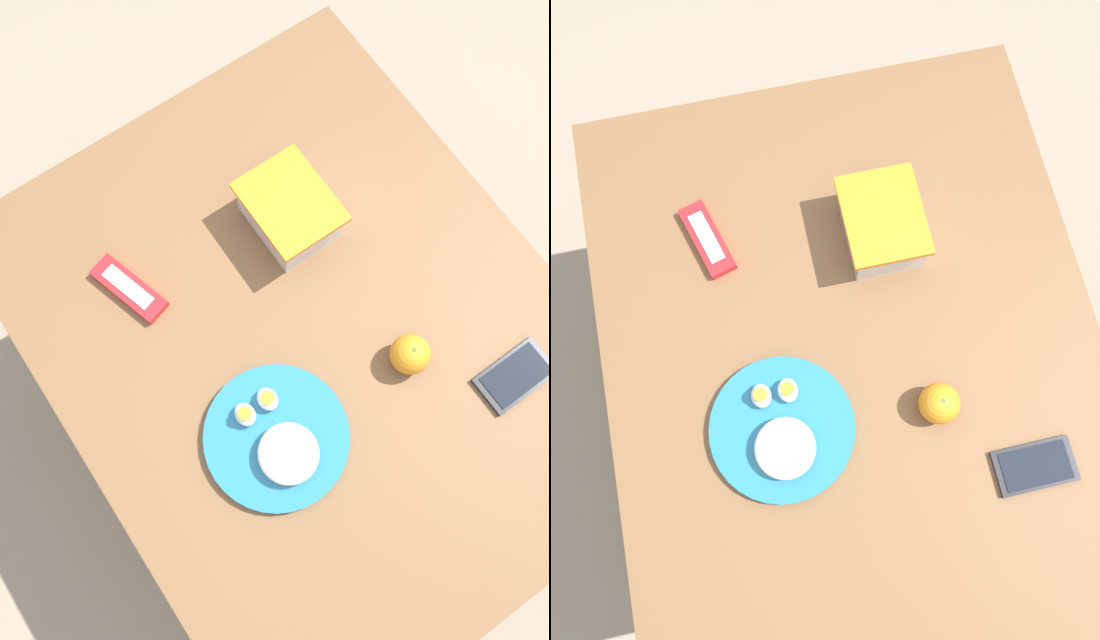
% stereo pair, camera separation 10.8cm
% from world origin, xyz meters
% --- Properties ---
extents(ground_plane, '(10.00, 10.00, 0.00)m').
position_xyz_m(ground_plane, '(0.00, 0.00, 0.00)').
color(ground_plane, gray).
extents(table, '(1.11, 0.88, 0.72)m').
position_xyz_m(table, '(0.00, 0.00, 0.63)').
color(table, brown).
rests_on(table, ground_plane).
extents(food_container, '(0.17, 0.14, 0.09)m').
position_xyz_m(food_container, '(-0.20, 0.10, 0.76)').
color(food_container, white).
rests_on(food_container, table).
extents(orange_fruit, '(0.07, 0.07, 0.07)m').
position_xyz_m(orange_fruit, '(0.13, 0.12, 0.75)').
color(orange_fruit, orange).
rests_on(orange_fruit, table).
extents(rice_plate, '(0.25, 0.25, 0.06)m').
position_xyz_m(rice_plate, '(0.12, -0.15, 0.74)').
color(rice_plate, teal).
rests_on(rice_plate, table).
extents(candy_bar, '(0.16, 0.09, 0.02)m').
position_xyz_m(candy_bar, '(-0.26, -0.22, 0.73)').
color(candy_bar, red).
rests_on(candy_bar, table).
extents(cell_phone, '(0.08, 0.14, 0.01)m').
position_xyz_m(cell_phone, '(0.26, 0.25, 0.73)').
color(cell_phone, '#232328').
rests_on(cell_phone, table).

